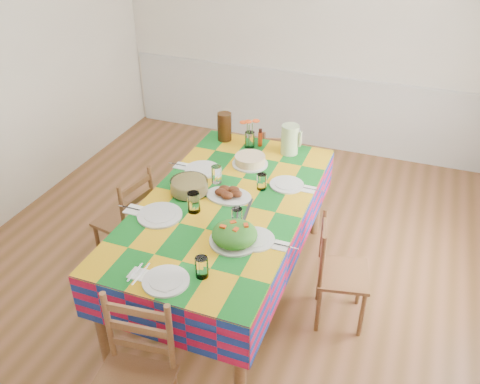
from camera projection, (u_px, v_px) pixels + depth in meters
name	position (u px, v px, depth m)	size (l,w,h in m)	color
room	(224.00, 121.00, 3.77)	(4.58, 5.08, 2.78)	brown
wainscot	(302.00, 107.00, 6.20)	(4.41, 0.06, 0.92)	silver
dining_table	(226.00, 212.00, 3.81)	(1.18, 2.19, 0.85)	brown
setting_near_head	(178.00, 275.00, 3.03)	(0.46, 0.31, 0.14)	silver
setting_left_near	(171.00, 210.00, 3.61)	(0.58, 0.35, 0.15)	silver
setting_left_far	(206.00, 171.00, 4.09)	(0.53, 0.31, 0.14)	silver
setting_right_near	(249.00, 231.00, 3.41)	(0.51, 0.30, 0.13)	silver
setting_right_far	(279.00, 184.00, 3.92)	(0.50, 0.29, 0.13)	silver
meat_platter	(229.00, 194.00, 3.80)	(0.35, 0.25, 0.07)	silver
salad_platter	(235.00, 235.00, 3.33)	(0.34, 0.34, 0.14)	silver
pasta_bowl	(189.00, 186.00, 3.85)	(0.29, 0.29, 0.10)	white
cake	(250.00, 160.00, 4.22)	(0.30, 0.30, 0.08)	silver
serving_utensils	(242.00, 212.00, 3.64)	(0.16, 0.36, 0.01)	black
flower_vase	(250.00, 135.00, 4.45)	(0.17, 0.14, 0.28)	white
hot_sauce	(260.00, 138.00, 4.48)	(0.04, 0.04, 0.16)	#BD360F
green_pitcher	(290.00, 139.00, 4.34)	(0.15, 0.15, 0.26)	#A9C68B
tea_pitcher	(224.00, 127.00, 4.57)	(0.13, 0.13, 0.26)	black
name_card	(162.00, 291.00, 2.95)	(0.08, 0.03, 0.02)	silver
chair_near	(133.00, 381.00, 2.87)	(0.48, 0.46, 0.99)	brown
chair_far	(279.00, 166.00, 5.09)	(0.47, 0.46, 0.85)	brown
chair_left	(128.00, 221.00, 4.23)	(0.46, 0.47, 0.93)	brown
chair_right	(337.00, 273.00, 3.72)	(0.44, 0.45, 0.88)	brown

